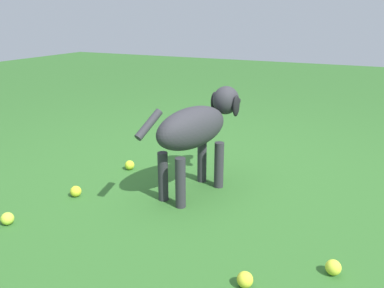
{
  "coord_description": "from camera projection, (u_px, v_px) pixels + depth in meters",
  "views": [
    {
      "loc": [
        -2.09,
        -0.96,
        1.04
      ],
      "look_at": [
        -0.13,
        -0.03,
        0.32
      ],
      "focal_mm": 36.18,
      "sensor_mm": 36.0,
      "label": 1
    }
  ],
  "objects": [
    {
      "name": "tennis_ball_1",
      "position": [
        76.0,
        191.0,
        2.33
      ],
      "size": [
        0.07,
        0.07,
        0.07
      ],
      "primitive_type": "sphere",
      "color": "#CBD42C",
      "rests_on": "ground"
    },
    {
      "name": "tennis_ball_3",
      "position": [
        7.0,
        219.0,
        2.01
      ],
      "size": [
        0.07,
        0.07,
        0.07
      ],
      "primitive_type": "sphere",
      "color": "#C1E23D",
      "rests_on": "ground"
    },
    {
      "name": "tennis_ball_4",
      "position": [
        130.0,
        165.0,
        2.73
      ],
      "size": [
        0.07,
        0.07,
        0.07
      ],
      "primitive_type": "sphere",
      "color": "#C5DF2C",
      "rests_on": "ground"
    },
    {
      "name": "ground",
      "position": [
        197.0,
        184.0,
        2.51
      ],
      "size": [
        14.0,
        14.0,
        0.0
      ],
      "primitive_type": "plane",
      "color": "#2D6026"
    },
    {
      "name": "tennis_ball_2",
      "position": [
        333.0,
        267.0,
        1.63
      ],
      "size": [
        0.07,
        0.07,
        0.07
      ],
      "primitive_type": "sphere",
      "color": "#D1DE38",
      "rests_on": "ground"
    },
    {
      "name": "tennis_ball_0",
      "position": [
        245.0,
        280.0,
        1.55
      ],
      "size": [
        0.07,
        0.07,
        0.07
      ],
      "primitive_type": "sphere",
      "color": "yellow",
      "rests_on": "ground"
    },
    {
      "name": "dog",
      "position": [
        198.0,
        127.0,
        2.29
      ],
      "size": [
        0.89,
        0.37,
        0.62
      ],
      "rotation": [
        0.0,
        0.0,
        6.01
      ],
      "color": "#2D2D33",
      "rests_on": "ground"
    }
  ]
}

